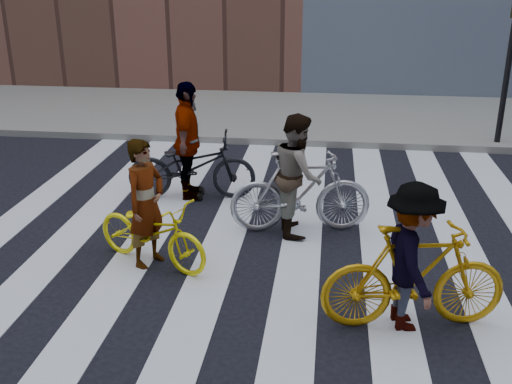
% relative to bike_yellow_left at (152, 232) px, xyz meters
% --- Properties ---
extents(ground, '(100.00, 100.00, 0.00)m').
position_rel_bike_yellow_left_xyz_m(ground, '(1.34, 0.54, -0.46)').
color(ground, black).
rests_on(ground, ground).
extents(sidewalk_far, '(100.00, 5.00, 0.15)m').
position_rel_bike_yellow_left_xyz_m(sidewalk_far, '(1.34, 8.04, -0.38)').
color(sidewalk_far, gray).
rests_on(sidewalk_far, ground).
extents(zebra_crosswalk, '(8.25, 10.00, 0.01)m').
position_rel_bike_yellow_left_xyz_m(zebra_crosswalk, '(1.34, 0.54, -0.45)').
color(zebra_crosswalk, silver).
rests_on(zebra_crosswalk, ground).
extents(bike_yellow_left, '(1.83, 1.28, 0.91)m').
position_rel_bike_yellow_left_xyz_m(bike_yellow_left, '(0.00, 0.00, 0.00)').
color(bike_yellow_left, '#FFEC0E').
rests_on(bike_yellow_left, ground).
extents(bike_silver_mid, '(2.09, 0.90, 1.22)m').
position_rel_bike_yellow_left_xyz_m(bike_silver_mid, '(1.84, 1.25, 0.15)').
color(bike_silver_mid, '#AAABB5').
rests_on(bike_silver_mid, ground).
extents(bike_yellow_right, '(2.04, 0.89, 1.19)m').
position_rel_bike_yellow_left_xyz_m(bike_yellow_right, '(3.17, -1.05, 0.14)').
color(bike_yellow_right, '#C3870A').
rests_on(bike_yellow_right, ground).
extents(bike_dark_rear, '(2.18, 0.98, 1.11)m').
position_rel_bike_yellow_left_xyz_m(bike_dark_rear, '(-0.01, 2.37, 0.10)').
color(bike_dark_rear, black).
rests_on(bike_dark_rear, ground).
extents(rider_left, '(0.62, 0.73, 1.68)m').
position_rel_bike_yellow_left_xyz_m(rider_left, '(-0.05, 0.00, 0.39)').
color(rider_left, slate).
rests_on(rider_left, ground).
extents(rider_mid, '(0.80, 0.95, 1.76)m').
position_rel_bike_yellow_left_xyz_m(rider_mid, '(1.79, 1.25, 0.42)').
color(rider_mid, slate).
rests_on(rider_mid, ground).
extents(rider_right, '(0.78, 1.15, 1.64)m').
position_rel_bike_yellow_left_xyz_m(rider_right, '(3.12, -1.05, 0.36)').
color(rider_right, slate).
rests_on(rider_right, ground).
extents(rider_rear, '(0.61, 1.19, 1.95)m').
position_rel_bike_yellow_left_xyz_m(rider_rear, '(-0.06, 2.37, 0.52)').
color(rider_rear, slate).
rests_on(rider_rear, ground).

